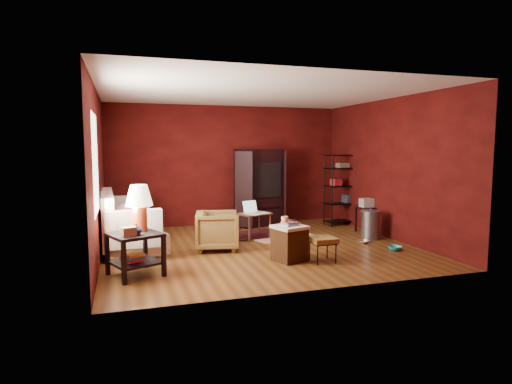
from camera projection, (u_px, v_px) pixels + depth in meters
room at (257, 171)px, 7.72m from camera, size 5.54×5.04×2.84m
sofa at (129, 228)px, 7.74m from camera, size 1.11×1.99×0.75m
armchair at (217, 229)px, 7.65m from camera, size 0.82×0.86×0.76m
pet_bowl_steel at (364, 238)px, 8.18m from camera, size 0.23×0.11×0.22m
pet_bowl_turquoise at (395, 243)px, 7.62m from camera, size 0.26×0.16×0.25m
vase at (136, 230)px, 5.92m from camera, size 0.17×0.17×0.15m
mug at (285, 218)px, 6.82m from camera, size 0.14×0.12×0.12m
side_table at (137, 221)px, 6.13m from camera, size 0.85×0.85×1.29m
sofa_cushions at (126, 223)px, 7.71m from camera, size 1.00×2.31×0.95m
hamper at (290, 242)px, 6.90m from camera, size 0.59×0.59×0.66m
footstool at (323, 241)px, 6.83m from camera, size 0.40×0.40×0.40m
rug_round at (283, 237)px, 8.72m from camera, size 1.50×1.50×0.01m
rug_oriental at (247, 235)px, 8.89m from camera, size 1.46×1.10×0.01m
laptop_desk at (254, 216)px, 8.55m from camera, size 0.72×0.64×0.76m
tv_armoire at (260, 186)px, 10.00m from camera, size 1.36×0.97×1.79m
wire_shelving at (343, 186)px, 10.08m from camera, size 0.85×0.44×1.66m
small_stand at (366, 207)px, 9.18m from camera, size 0.37×0.37×0.74m
trash_can at (370, 225)px, 8.55m from camera, size 0.41×0.41×0.62m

